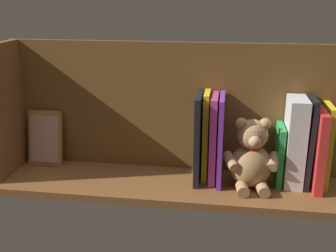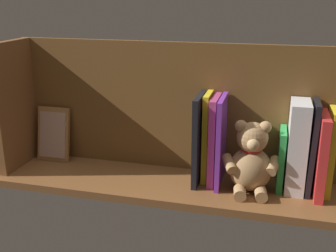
% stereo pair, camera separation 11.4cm
% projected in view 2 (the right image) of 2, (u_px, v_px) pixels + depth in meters
% --- Properties ---
extents(ground_plane, '(1.00, 0.25, 0.02)m').
position_uv_depth(ground_plane, '(168.00, 184.00, 1.20)').
color(ground_plane, brown).
extents(shelf_back_panel, '(1.00, 0.02, 0.39)m').
position_uv_depth(shelf_back_panel, '(177.00, 107.00, 1.23)').
color(shelf_back_panel, brown).
rests_on(shelf_back_panel, ground_plane).
extents(shelf_side_divider, '(0.02, 0.19, 0.39)m').
position_uv_depth(shelf_side_divider, '(15.00, 105.00, 1.25)').
color(shelf_side_divider, brown).
rests_on(shelf_side_divider, ground_plane).
extents(book_0, '(0.02, 0.10, 0.23)m').
position_uv_depth(book_0, '(330.00, 152.00, 1.09)').
color(book_0, yellow).
rests_on(book_0, ground_plane).
extents(book_1, '(0.02, 0.14, 0.22)m').
position_uv_depth(book_1, '(321.00, 155.00, 1.08)').
color(book_1, red).
rests_on(book_1, ground_plane).
extents(book_2, '(0.02, 0.11, 0.25)m').
position_uv_depth(book_2, '(312.00, 147.00, 1.09)').
color(book_2, black).
rests_on(book_2, ground_plane).
extents(dictionary_thick_white, '(0.05, 0.11, 0.25)m').
position_uv_depth(dictionary_thick_white, '(297.00, 147.00, 1.10)').
color(dictionary_thick_white, silver).
rests_on(dictionary_thick_white, ground_plane).
extents(book_3, '(0.02, 0.10, 0.17)m').
position_uv_depth(book_3, '(281.00, 159.00, 1.13)').
color(book_3, green).
rests_on(book_3, ground_plane).
extents(teddy_bear, '(0.16, 0.14, 0.20)m').
position_uv_depth(teddy_bear, '(251.00, 161.00, 1.10)').
color(teddy_bear, tan).
rests_on(teddy_bear, ground_plane).
extents(book_4, '(0.01, 0.14, 0.25)m').
position_uv_depth(book_4, '(221.00, 141.00, 1.14)').
color(book_4, purple).
rests_on(book_4, ground_plane).
extents(book_5, '(0.02, 0.12, 0.25)m').
position_uv_depth(book_5, '(214.00, 140.00, 1.15)').
color(book_5, '#B23F72').
rests_on(book_5, ground_plane).
extents(book_6, '(0.02, 0.10, 0.26)m').
position_uv_depth(book_6, '(207.00, 137.00, 1.17)').
color(book_6, yellow).
rests_on(book_6, ground_plane).
extents(book_7, '(0.02, 0.14, 0.25)m').
position_uv_depth(book_7, '(199.00, 139.00, 1.15)').
color(book_7, black).
rests_on(book_7, ground_plane).
extents(picture_frame_leaning, '(0.11, 0.05, 0.17)m').
position_uv_depth(picture_frame_leaning, '(53.00, 134.00, 1.32)').
color(picture_frame_leaning, '#9E6B3D').
rests_on(picture_frame_leaning, ground_plane).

